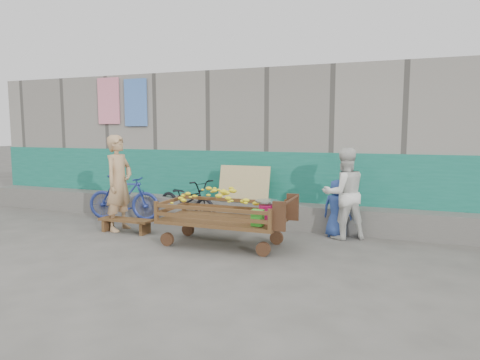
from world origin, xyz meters
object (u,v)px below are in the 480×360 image
at_px(vendor_man, 119,183).
at_px(bicycle_dark, 187,201).
at_px(woman, 344,193).
at_px(banana_cart, 220,208).
at_px(bench, 126,222).
at_px(child, 337,209).
at_px(bicycle_blue, 124,198).

relative_size(vendor_man, bicycle_dark, 1.04).
bearing_deg(woman, vendor_man, -18.85).
relative_size(banana_cart, bench, 2.11).
distance_m(vendor_man, child, 3.88).
height_order(bench, child, child).
bearing_deg(banana_cart, bicycle_blue, 157.56).
xyz_separation_m(banana_cart, woman, (1.76, 1.13, 0.16)).
distance_m(banana_cart, bicycle_dark, 1.80).
xyz_separation_m(child, bicycle_dark, (-2.92, 0.11, -0.06)).
bearing_deg(child, vendor_man, 24.28).
bearing_deg(vendor_man, woman, -76.37).
bearing_deg(bicycle_blue, woman, -99.93).
bearing_deg(bicycle_blue, bench, -153.10).
relative_size(bench, child, 1.00).
distance_m(bench, woman, 3.83).
bearing_deg(bicycle_blue, banana_cart, -123.12).
distance_m(banana_cart, woman, 2.10).
relative_size(banana_cart, child, 2.10).
distance_m(woman, child, 0.29).
relative_size(bench, bicycle_dark, 0.60).
bearing_deg(woman, bicycle_dark, -33.65).
bearing_deg(bench, vendor_man, 149.79).
bearing_deg(bicycle_dark, child, -69.70).
xyz_separation_m(bench, bicycle_dark, (0.64, 1.10, 0.25)).
height_order(bench, bicycle_dark, bicycle_dark).
xyz_separation_m(bench, woman, (3.67, 0.96, 0.58)).
relative_size(child, bicycle_dark, 0.60).
bearing_deg(bicycle_dark, woman, -70.21).
bearing_deg(child, woman, 176.12).
distance_m(banana_cart, bicycle_blue, 2.81).
bearing_deg(woman, banana_cart, 1.68).
distance_m(child, bicycle_dark, 2.92).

